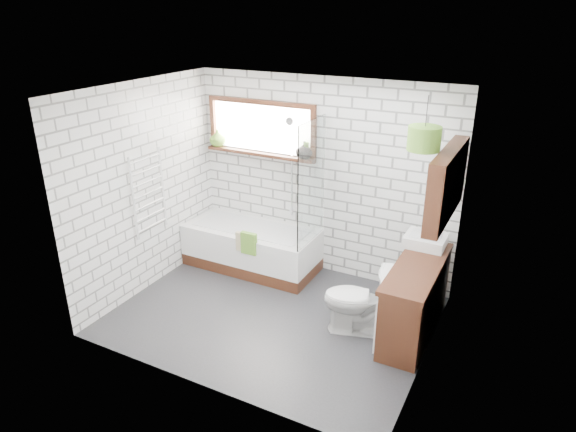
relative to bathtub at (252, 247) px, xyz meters
The scene contains 22 objects.
floor 1.26m from the bathtub, 48.21° to the right, with size 3.40×2.60×0.01m, color #27272B.
ceiling 2.54m from the bathtub, 48.21° to the right, with size 3.40×2.60×0.01m, color white.
wall_back 1.33m from the bathtub, 25.47° to the left, with size 3.40×0.01×2.50m, color white.
wall_front 2.56m from the bathtub, 69.77° to the right, with size 3.40×0.01×2.50m, color white.
wall_left 1.60m from the bathtub, 134.09° to the right, with size 0.01×2.60×2.50m, color white.
wall_right 2.85m from the bathtub, 19.94° to the right, with size 0.01×2.60×2.50m, color white.
window 1.56m from the bathtub, 95.28° to the left, with size 1.52×0.16×0.68m, color #35190E.
towel_radiator 1.55m from the bathtub, 132.60° to the right, with size 0.06×0.52×1.00m, color white.
mirror_cabinet 2.81m from the bathtub, ahead, with size 0.16×1.20×0.70m, color #35190E.
shower_riser 1.20m from the bathtub, 39.50° to the left, with size 0.02×0.02×1.30m, color silver.
bathtub is the anchor object (origin of this frame).
shower_screen 1.34m from the bathtub, ahead, with size 0.02×0.72×1.50m, color white.
towel_green 0.51m from the bathtub, 62.61° to the right, with size 0.21×0.06×0.28m, color #568929.
towel_beige 0.48m from the bathtub, 73.52° to the right, with size 0.19×0.05×0.24m, color tan.
vanity 2.35m from the bathtub, 11.73° to the right, with size 0.45×1.38×0.79m, color #35190E.
basin 2.31m from the bathtub, ahead, with size 0.43×0.38×0.13m, color white.
tap 2.48m from the bathtub, ahead, with size 0.03×0.03×0.15m, color silver.
toilet 1.92m from the bathtub, 22.76° to the right, with size 0.75×0.43×0.76m, color white.
vase_olive 1.51m from the bathtub, 155.23° to the left, with size 0.21×0.21×0.22m, color #5D8E2B.
vase_dark 1.47m from the bathtub, 27.83° to the left, with size 0.20×0.20×0.21m, color black.
bottle 1.47m from the bathtub, 26.98° to the left, with size 0.07×0.07×0.20m, color #5D8E2B.
pendant 2.89m from the bathtub, 11.20° to the right, with size 0.31×0.31×0.23m, color #568929.
Camera 1 is at (2.42, -4.29, 3.27)m, focal length 32.00 mm.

